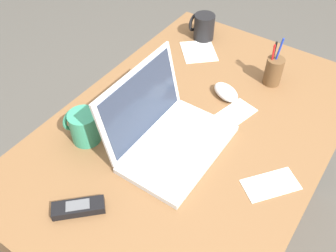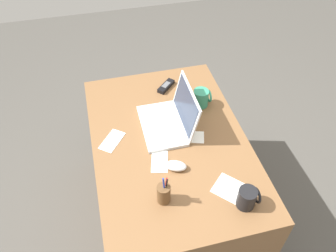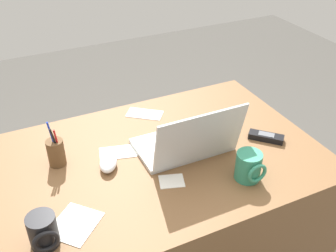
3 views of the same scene
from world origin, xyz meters
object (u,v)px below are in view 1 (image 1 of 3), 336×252
(computer_mouse, at_px, (226,92))
(coffee_mug_white, at_px, (203,27))
(cordless_phone, at_px, (78,208))
(pen_holder, at_px, (274,71))
(coffee_mug_tall, at_px, (84,126))
(laptop, at_px, (166,133))

(computer_mouse, height_order, coffee_mug_white, coffee_mug_white)
(cordless_phone, xyz_separation_m, pen_holder, (0.77, -0.20, 0.04))
(coffee_mug_white, xyz_separation_m, cordless_phone, (-0.88, -0.15, -0.04))
(pen_holder, bearing_deg, coffee_mug_tall, 147.91)
(computer_mouse, relative_size, coffee_mug_tall, 1.03)
(coffee_mug_tall, bearing_deg, laptop, -61.20)
(computer_mouse, relative_size, coffee_mug_white, 1.02)
(laptop, height_order, coffee_mug_tall, laptop)
(computer_mouse, height_order, cordless_phone, computer_mouse)
(laptop, distance_m, pen_holder, 0.47)
(coffee_mug_white, relative_size, cordless_phone, 0.81)
(laptop, height_order, computer_mouse, laptop)
(computer_mouse, bearing_deg, pen_holder, -7.66)
(cordless_phone, distance_m, pen_holder, 0.80)
(coffee_mug_white, bearing_deg, coffee_mug_tall, 179.21)
(coffee_mug_tall, relative_size, pen_holder, 0.57)
(coffee_mug_tall, height_order, pen_holder, pen_holder)
(laptop, bearing_deg, coffee_mug_tall, 118.80)
(computer_mouse, distance_m, cordless_phone, 0.62)
(computer_mouse, xyz_separation_m, cordless_phone, (-0.61, 0.10, -0.01))
(coffee_mug_tall, bearing_deg, cordless_phone, -141.11)
(laptop, xyz_separation_m, coffee_mug_tall, (-0.12, 0.22, 0.00))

